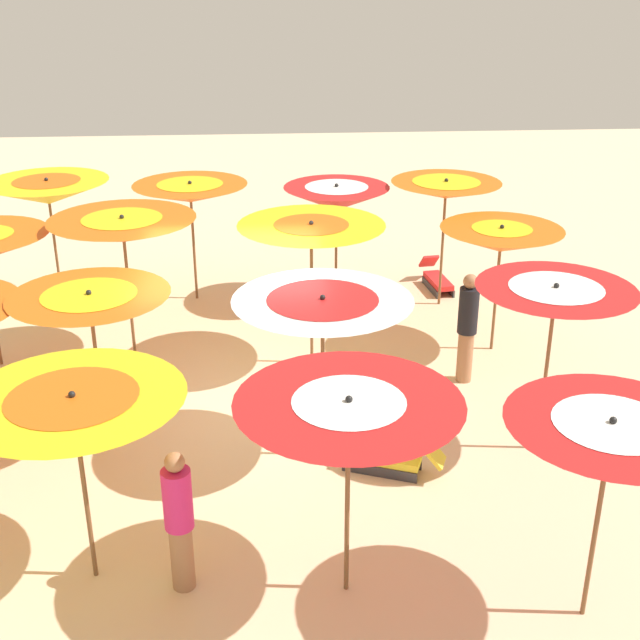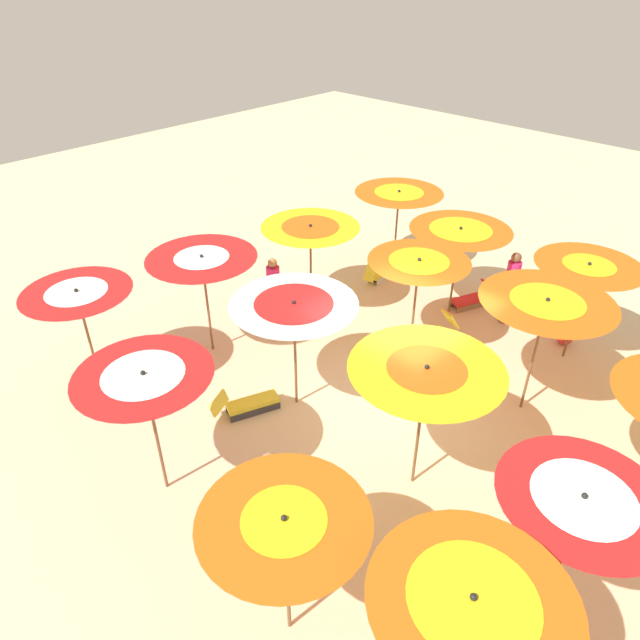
{
  "view_description": "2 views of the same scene",
  "coord_description": "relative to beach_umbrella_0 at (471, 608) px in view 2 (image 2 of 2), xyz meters",
  "views": [
    {
      "loc": [
        0.45,
        -10.82,
        6.04
      ],
      "look_at": [
        1.26,
        0.73,
        0.99
      ],
      "focal_mm": 46.94,
      "sensor_mm": 36.0,
      "label": 1
    },
    {
      "loc": [
        6.8,
        4.66,
        7.28
      ],
      "look_at": [
        -0.1,
        -2.01,
        1.03
      ],
      "focal_mm": 32.01,
      "sensor_mm": 36.0,
      "label": 2
    }
  ],
  "objects": [
    {
      "name": "lounger_4",
      "position": [
        -6.03,
        -4.34,
        -1.99
      ],
      "size": [
        1.24,
        0.69,
        0.68
      ],
      "rotation": [
        0.0,
        0.0,
        5.98
      ],
      "color": "olive",
      "rests_on": "ground"
    },
    {
      "name": "beach_umbrella_5",
      "position": [
        -2.55,
        -2.29,
        -0.06
      ],
      "size": [
        2.26,
        2.26,
        2.38
      ],
      "color": "brown",
      "rests_on": "ground"
    },
    {
      "name": "beach_umbrella_11",
      "position": [
        -7.39,
        -4.77,
        -0.26
      ],
      "size": [
        2.26,
        2.26,
        2.19
      ],
      "color": "brown",
      "rests_on": "ground"
    },
    {
      "name": "beach_umbrella_1",
      "position": [
        -1.94,
        0.23,
        -0.18
      ],
      "size": [
        1.92,
        1.92,
        2.3
      ],
      "color": "brown",
      "rests_on": "ground"
    },
    {
      "name": "lounger_1",
      "position": [
        -1.76,
        -5.5,
        -2.01
      ],
      "size": [
        1.31,
        0.77,
        0.58
      ],
      "rotation": [
        0.0,
        0.0,
        9.05
      ],
      "color": "#333338",
      "rests_on": "ground"
    },
    {
      "name": "lounger_0",
      "position": [
        -7.48,
        -7.0,
        -2.0
      ],
      "size": [
        1.31,
        0.59,
        0.65
      ],
      "rotation": [
        0.0,
        0.0,
        3.38
      ],
      "color": "silver",
      "rests_on": "ground"
    },
    {
      "name": "beach_umbrella_13",
      "position": [
        -2.52,
        -7.6,
        -0.21
      ],
      "size": [
        2.2,
        2.2,
        2.28
      ],
      "color": "brown",
      "rests_on": "ground"
    },
    {
      "name": "beachgoer_0",
      "position": [
        -7.9,
        -3.61,
        -1.28
      ],
      "size": [
        0.3,
        0.3,
        1.77
      ],
      "rotation": [
        0.0,
        0.0,
        3.11
      ],
      "color": "brown",
      "rests_on": "ground"
    },
    {
      "name": "beachgoer_1",
      "position": [
        -4.2,
        -7.44,
        -1.36
      ],
      "size": [
        0.3,
        0.3,
        1.62
      ],
      "rotation": [
        0.0,
        0.0,
        3.49
      ],
      "color": "#A3704C",
      "rests_on": "ground"
    },
    {
      "name": "beach_umbrella_9",
      "position": [
        -2.58,
        -5.05,
        -0.17
      ],
      "size": [
        2.23,
        2.23,
        2.28
      ],
      "color": "brown",
      "rests_on": "ground"
    },
    {
      "name": "beach_umbrella_4",
      "position": [
        0.48,
        -2.01,
        -0.29
      ],
      "size": [
        1.96,
        1.96,
        2.16
      ],
      "color": "brown",
      "rests_on": "ground"
    },
    {
      "name": "beach_umbrella_6",
      "position": [
        -5.44,
        -1.88,
        -0.04
      ],
      "size": [
        2.28,
        2.28,
        2.41
      ],
      "color": "brown",
      "rests_on": "ground"
    },
    {
      "name": "beach_umbrella_0",
      "position": [
        0.0,
        0.0,
        0.0
      ],
      "size": [
        1.97,
        1.97,
        2.42
      ],
      "color": "brown",
      "rests_on": "ground"
    },
    {
      "name": "beach_umbrella_7",
      "position": [
        -7.56,
        -2.01,
        -0.22
      ],
      "size": [
        2.06,
        2.06,
        2.24
      ],
      "color": "brown",
      "rests_on": "ground"
    },
    {
      "name": "lounger_2",
      "position": [
        -7.98,
        -4.53,
        -2.0
      ],
      "size": [
        1.21,
        0.74,
        0.62
      ],
      "rotation": [
        0.0,
        0.0,
        5.9
      ],
      "color": "olive",
      "rests_on": "ground"
    },
    {
      "name": "beach_umbrella_15",
      "position": [
        -8.29,
        -7.15,
        -0.29
      ],
      "size": [
        2.26,
        2.26,
        2.18
      ],
      "color": "brown",
      "rests_on": "ground"
    },
    {
      "name": "beach_umbrella_12",
      "position": [
        -0.19,
        -8.13,
        -0.21
      ],
      "size": [
        1.95,
        1.95,
        2.26
      ],
      "color": "brown",
      "rests_on": "ground"
    },
    {
      "name": "beach_umbrella_8",
      "position": [
        0.3,
        -5.08,
        -0.1
      ],
      "size": [
        1.99,
        1.99,
        2.36
      ],
      "color": "brown",
      "rests_on": "ground"
    },
    {
      "name": "beach_umbrella_10",
      "position": [
        -5.48,
        -4.51,
        -0.22
      ],
      "size": [
        2.04,
        2.04,
        2.21
      ],
      "color": "brown",
      "rests_on": "ground"
    },
    {
      "name": "beachgoer_2",
      "position": [
        -0.25,
        -3.09,
        -1.29
      ],
      "size": [
        0.3,
        0.3,
        1.75
      ],
      "rotation": [
        0.0,
        0.0,
        4.47
      ],
      "color": "#A3704C",
      "rests_on": "ground"
    },
    {
      "name": "beach_ball",
      "position": [
        -8.0,
        -2.21,
        -2.03
      ],
      "size": [
        0.36,
        0.36,
        0.36
      ],
      "primitive_type": "sphere",
      "color": "red",
      "rests_on": "ground"
    },
    {
      "name": "beach_umbrella_14",
      "position": [
        -5.16,
        -7.21,
        -0.22
      ],
      "size": [
        2.2,
        2.2,
        2.21
      ],
      "color": "brown",
      "rests_on": "ground"
    },
    {
      "name": "ground",
      "position": [
        -3.72,
        -3.61,
        -2.23
      ],
      "size": [
        40.67,
        40.67,
        0.04
      ],
      "primitive_type": "cube",
      "color": "beige"
    }
  ]
}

